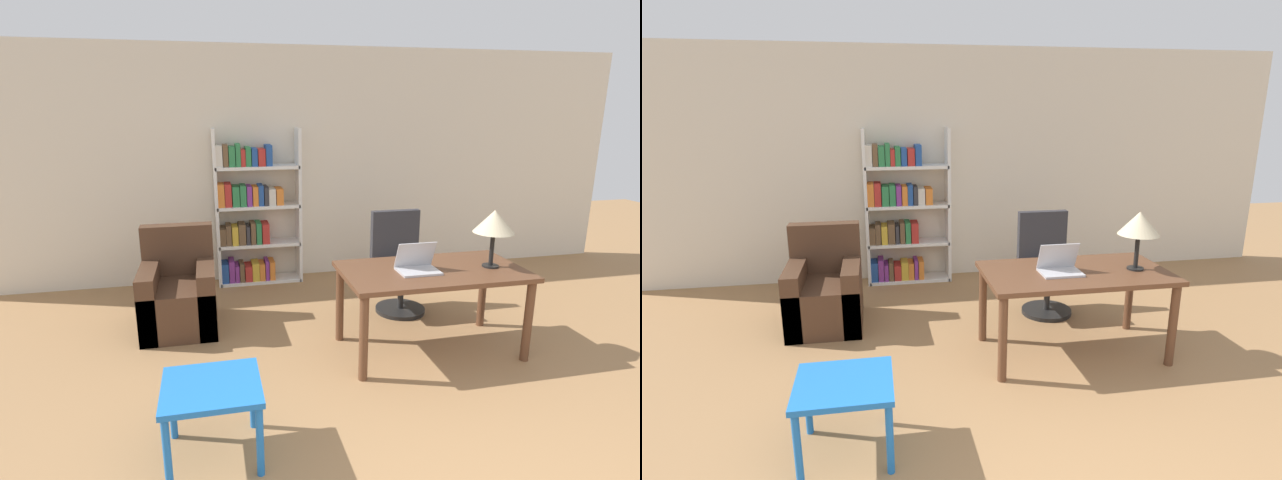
{
  "view_description": "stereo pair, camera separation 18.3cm",
  "coord_description": "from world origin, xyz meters",
  "views": [
    {
      "loc": [
        -1.19,
        -1.34,
        2.03
      ],
      "look_at": [
        -0.33,
        2.48,
        0.98
      ],
      "focal_mm": 28.0,
      "sensor_mm": 36.0,
      "label": 1
    },
    {
      "loc": [
        -1.01,
        -1.38,
        2.03
      ],
      "look_at": [
        -0.33,
        2.48,
        0.98
      ],
      "focal_mm": 28.0,
      "sensor_mm": 36.0,
      "label": 2
    }
  ],
  "objects": [
    {
      "name": "wall_back",
      "position": [
        0.0,
        4.53,
        1.35
      ],
      "size": [
        8.0,
        0.06,
        2.7
      ],
      "color": "beige",
      "rests_on": "ground_plane"
    },
    {
      "name": "desk",
      "position": [
        0.58,
        2.28,
        0.63
      ],
      "size": [
        1.51,
        0.82,
        0.73
      ],
      "color": "brown",
      "rests_on": "ground_plane"
    },
    {
      "name": "laptop",
      "position": [
        0.43,
        2.26,
        0.78
      ],
      "size": [
        0.33,
        0.24,
        0.24
      ],
      "color": "#B2B2B7",
      "rests_on": "desk"
    },
    {
      "name": "table_lamp",
      "position": [
        1.08,
        2.23,
        1.11
      ],
      "size": [
        0.33,
        0.33,
        0.49
      ],
      "color": "black",
      "rests_on": "desk"
    },
    {
      "name": "office_chair",
      "position": [
        0.65,
        3.19,
        0.46
      ],
      "size": [
        0.53,
        0.53,
        1.01
      ],
      "color": "black",
      "rests_on": "ground_plane"
    },
    {
      "name": "side_table_blue",
      "position": [
        -1.24,
        1.3,
        0.4
      ],
      "size": [
        0.57,
        0.52,
        0.48
      ],
      "color": "blue",
      "rests_on": "ground_plane"
    },
    {
      "name": "armchair",
      "position": [
        -1.52,
        3.24,
        0.31
      ],
      "size": [
        0.67,
        0.78,
        0.93
      ],
      "color": "#472D1E",
      "rests_on": "ground_plane"
    },
    {
      "name": "bookshelf",
      "position": [
        -0.73,
        4.34,
        0.82
      ],
      "size": [
        0.98,
        0.28,
        1.8
      ],
      "color": "white",
      "rests_on": "ground_plane"
    }
  ]
}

